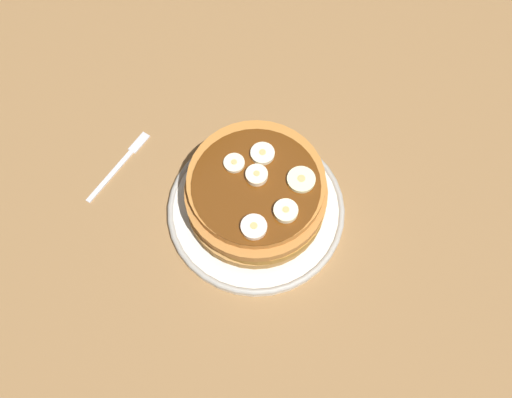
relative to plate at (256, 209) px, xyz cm
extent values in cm
cube|color=olive|center=(0.00, 0.00, -2.29)|extent=(140.00, 140.00, 3.00)
cylinder|color=silver|center=(0.00, 0.00, -0.18)|extent=(23.76, 23.76, 1.22)
torus|color=#A19E96|center=(0.00, 0.00, 0.25)|extent=(23.90, 23.90, 0.85)
cylinder|color=#AE6827|center=(0.10, 0.52, 1.13)|extent=(17.36, 17.36, 1.40)
cylinder|color=#B08144|center=(-0.10, -0.48, 2.53)|extent=(18.14, 18.14, 1.40)
cylinder|color=#A5742E|center=(0.59, -0.08, 3.92)|extent=(17.15, 17.15, 1.40)
cylinder|color=#AD6F33|center=(0.27, -0.31, 5.32)|extent=(18.09, 18.09, 1.40)
cylinder|color=#BE7632|center=(-0.54, 0.53, 6.71)|extent=(17.39, 17.39, 1.40)
cylinder|color=#592B0A|center=(0.00, 0.00, 7.49)|extent=(16.06, 16.06, 0.16)
cylinder|color=#FDEBC3|center=(-0.73, 0.81, 7.91)|extent=(2.77, 2.77, 0.99)
cylinder|color=tan|center=(-0.73, 0.81, 8.44)|extent=(0.78, 0.78, 0.08)
cylinder|color=#F9F1BE|center=(5.15, -0.23, 7.89)|extent=(2.98, 2.98, 0.96)
cylinder|color=tan|center=(5.15, -0.23, 8.41)|extent=(0.83, 0.83, 0.08)
cylinder|color=beige|center=(-3.96, -0.09, 7.74)|extent=(2.65, 2.65, 0.65)
cylinder|color=tan|center=(-3.96, -0.09, 8.10)|extent=(0.74, 0.74, 0.08)
cylinder|color=#FCE1C4|center=(4.01, -4.17, 7.86)|extent=(3.15, 3.15, 0.90)
cylinder|color=tan|center=(4.01, -4.17, 8.36)|extent=(0.88, 0.88, 0.08)
cylinder|color=#EEE6C0|center=(-2.47, 3.48, 7.80)|extent=(3.06, 3.06, 0.77)
cylinder|color=tan|center=(-2.47, 3.48, 8.22)|extent=(0.86, 0.86, 0.08)
cylinder|color=#EEEEB2|center=(3.44, 4.39, 7.77)|extent=(3.52, 3.52, 0.71)
cylinder|color=tan|center=(3.44, 4.39, 8.16)|extent=(0.99, 0.99, 0.08)
cube|color=silver|center=(-18.02, -11.10, -0.54)|extent=(2.76, 9.42, 0.50)
cube|color=silver|center=(-19.44, -4.76, -0.54)|extent=(1.99, 3.69, 0.50)
camera|label=1|loc=(22.24, -21.21, 69.79)|focal=39.64mm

